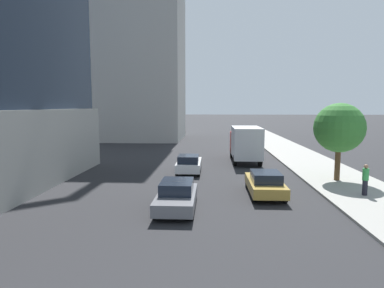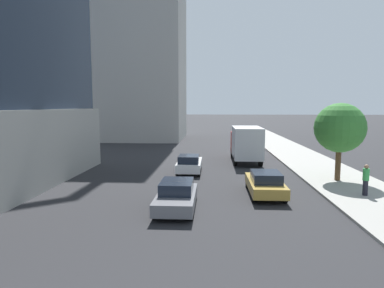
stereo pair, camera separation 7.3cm
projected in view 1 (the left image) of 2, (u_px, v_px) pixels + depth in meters
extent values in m
cube|color=#9E9B93|center=(349.00, 185.00, 21.32)|extent=(5.08, 120.00, 0.15)
cube|color=#B2AFA8|center=(137.00, 36.00, 50.94)|extent=(13.73, 13.51, 31.87)
cylinder|color=brown|center=(337.00, 163.00, 22.42)|extent=(0.36, 0.36, 2.32)
sphere|color=#387F33|center=(339.00, 128.00, 22.14)|extent=(3.31, 3.31, 3.31)
cube|color=slate|center=(177.00, 199.00, 16.53)|extent=(1.89, 4.33, 0.59)
cube|color=#19212D|center=(177.00, 187.00, 16.65)|extent=(1.58, 2.13, 0.57)
cylinder|color=black|center=(164.00, 195.00, 18.07)|extent=(0.22, 0.61, 0.61)
cylinder|color=black|center=(195.00, 196.00, 17.97)|extent=(0.22, 0.61, 0.61)
cylinder|color=black|center=(155.00, 213.00, 15.15)|extent=(0.22, 0.61, 0.61)
cylinder|color=black|center=(191.00, 213.00, 15.05)|extent=(0.22, 0.61, 0.61)
cube|color=#AD8938|center=(265.00, 185.00, 19.29)|extent=(1.88, 4.51, 0.57)
cube|color=#19212D|center=(266.00, 177.00, 18.90)|extent=(1.58, 2.03, 0.55)
cylinder|color=black|center=(248.00, 183.00, 20.88)|extent=(0.22, 0.69, 0.69)
cylinder|color=black|center=(274.00, 183.00, 20.79)|extent=(0.22, 0.69, 0.69)
cylinder|color=black|center=(254.00, 196.00, 17.85)|extent=(0.22, 0.69, 0.69)
cylinder|color=black|center=(285.00, 196.00, 17.75)|extent=(0.22, 0.69, 0.69)
cube|color=silver|center=(189.00, 165.00, 25.79)|extent=(1.82, 4.14, 0.63)
cube|color=#19212D|center=(188.00, 159.00, 25.02)|extent=(1.53, 1.92, 0.54)
cylinder|color=black|center=(181.00, 165.00, 27.26)|extent=(0.22, 0.65, 0.65)
cylinder|color=black|center=(200.00, 165.00, 27.17)|extent=(0.22, 0.65, 0.65)
cylinder|color=black|center=(177.00, 172.00, 24.47)|extent=(0.22, 0.65, 0.65)
cylinder|color=black|center=(199.00, 172.00, 24.38)|extent=(0.22, 0.65, 0.65)
cube|color=#B21E1E|center=(243.00, 142.00, 33.08)|extent=(2.44, 1.92, 2.00)
cube|color=silver|center=(246.00, 142.00, 29.57)|extent=(2.44, 4.78, 2.70)
cylinder|color=black|center=(232.00, 153.00, 33.27)|extent=(0.30, 0.97, 0.97)
cylinder|color=black|center=(253.00, 153.00, 33.15)|extent=(0.30, 0.97, 0.97)
cylinder|color=black|center=(235.00, 160.00, 28.61)|extent=(0.30, 0.97, 0.97)
cylinder|color=black|center=(260.00, 161.00, 28.49)|extent=(0.30, 0.97, 0.97)
cylinder|color=black|center=(365.00, 188.00, 18.66)|extent=(0.28, 0.28, 0.86)
cylinder|color=green|center=(366.00, 174.00, 18.58)|extent=(0.34, 0.34, 0.67)
sphere|color=#997051|center=(366.00, 166.00, 18.53)|extent=(0.23, 0.23, 0.23)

